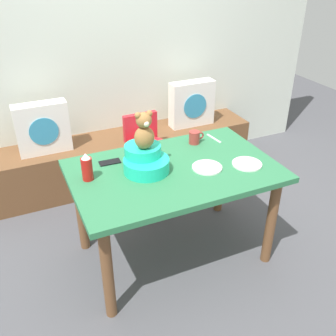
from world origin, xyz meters
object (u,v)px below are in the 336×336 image
(cell_phone, at_px, (110,162))
(teddy_bear, at_px, (144,131))
(ketchup_bottle, at_px, (87,167))
(pillow_floral_right, at_px, (192,104))
(dinner_plate_near, at_px, (207,167))
(infant_seat_teal, at_px, (145,160))
(dinner_plate_far, at_px, (247,164))
(pillow_floral_left, at_px, (43,128))
(coffee_mug, at_px, (195,137))
(dining_table, at_px, (174,182))
(highchair, at_px, (147,148))

(cell_phone, bearing_deg, teddy_bear, -132.95)
(ketchup_bottle, bearing_deg, cell_phone, 39.03)
(pillow_floral_right, bearing_deg, dinner_plate_near, -113.13)
(infant_seat_teal, distance_m, dinner_plate_near, 0.41)
(teddy_bear, distance_m, dinner_plate_far, 0.74)
(pillow_floral_left, distance_m, coffee_mug, 1.33)
(dining_table, bearing_deg, teddy_bear, 161.23)
(dining_table, height_order, highchair, highchair)
(dinner_plate_near, distance_m, dinner_plate_far, 0.28)
(highchair, bearing_deg, dining_table, -97.11)
(cell_phone, bearing_deg, dinner_plate_near, -118.42)
(dinner_plate_far, bearing_deg, highchair, 112.49)
(dinner_plate_near, distance_m, cell_phone, 0.66)
(highchair, height_order, dinner_plate_near, highchair)
(infant_seat_teal, distance_m, ketchup_bottle, 0.38)
(pillow_floral_right, bearing_deg, dining_table, -122.26)
(teddy_bear, relative_size, ketchup_bottle, 1.35)
(highchair, xyz_separation_m, teddy_bear, (-0.27, -0.69, 0.50))
(pillow_floral_right, xyz_separation_m, cell_phone, (-1.10, -0.91, 0.06))
(pillow_floral_left, bearing_deg, ketchup_bottle, -82.90)
(pillow_floral_left, bearing_deg, highchair, -28.09)
(teddy_bear, xyz_separation_m, ketchup_bottle, (-0.37, 0.04, -0.19))
(infant_seat_teal, height_order, coffee_mug, infant_seat_teal)
(highchair, relative_size, infant_seat_teal, 2.39)
(highchair, bearing_deg, pillow_floral_right, 32.98)
(dinner_plate_near, height_order, cell_phone, dinner_plate_near)
(pillow_floral_right, bearing_deg, infant_seat_teal, -129.70)
(ketchup_bottle, bearing_deg, dinner_plate_far, -14.07)
(dinner_plate_far, bearing_deg, coffee_mug, 111.28)
(dining_table, bearing_deg, dinner_plate_near, -23.62)
(dining_table, bearing_deg, pillow_floral_right, 57.74)
(teddy_bear, height_order, ketchup_bottle, teddy_bear)
(highchair, height_order, teddy_bear, teddy_bear)
(ketchup_bottle, bearing_deg, dinner_plate_near, -13.87)
(infant_seat_teal, xyz_separation_m, cell_phone, (-0.19, 0.19, -0.07))
(highchair, height_order, coffee_mug, coffee_mug)
(pillow_floral_right, relative_size, dinner_plate_near, 2.20)
(ketchup_bottle, bearing_deg, dining_table, -10.10)
(pillow_floral_left, xyz_separation_m, pillow_floral_right, (1.42, 0.00, 0.00))
(infant_seat_teal, bearing_deg, dinner_plate_near, -21.43)
(pillow_floral_right, xyz_separation_m, dinner_plate_far, (-0.27, -1.32, 0.07))
(cell_phone, bearing_deg, coffee_mug, -85.14)
(ketchup_bottle, distance_m, coffee_mug, 0.87)
(coffee_mug, height_order, cell_phone, coffee_mug)
(teddy_bear, relative_size, coffee_mug, 2.08)
(coffee_mug, relative_size, dinner_plate_far, 0.60)
(highchair, relative_size, dinner_plate_near, 3.95)
(pillow_floral_right, xyz_separation_m, highchair, (-0.64, -0.42, -0.16))
(dining_table, bearing_deg, coffee_mug, 43.16)
(dining_table, height_order, dinner_plate_far, dinner_plate_far)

